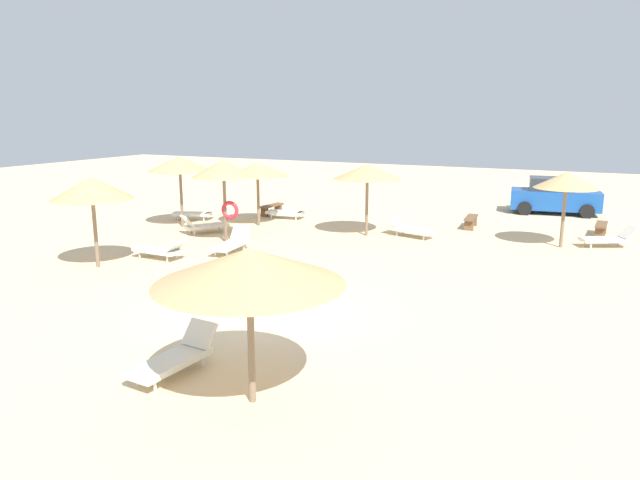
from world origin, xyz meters
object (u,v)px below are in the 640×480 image
at_px(parasol_0, 224,169).
at_px(bench_1, 601,227).
at_px(parasol_5, 258,170).
at_px(parasol_3, 567,180).
at_px(parasol_1, 367,172).
at_px(bench_2, 271,208).
at_px(parasol_6, 92,188).
at_px(lounger_3, 609,238).
at_px(lounger_0, 232,243).
at_px(bench_0, 471,220).
at_px(lounger_4, 176,357).
at_px(lounger_7, 204,225).
at_px(lounger_6, 161,250).
at_px(parked_car, 554,196).
at_px(parasol_2, 180,164).
at_px(lounger_2, 195,213).
at_px(lounger_5, 288,212).
at_px(lounger_1, 410,229).
at_px(parasol_4, 249,267).

relative_size(parasol_0, bench_1, 2.03).
bearing_deg(parasol_5, parasol_3, 5.52).
height_order(parasol_1, bench_2, parasol_1).
bearing_deg(bench_2, parasol_6, -90.81).
bearing_deg(parasol_1, lounger_3, 12.17).
relative_size(lounger_0, bench_0, 1.24).
bearing_deg(lounger_4, lounger_0, 117.88).
xyz_separation_m(parasol_6, lounger_4, (7.18, -5.03, -2.15)).
distance_m(lounger_4, lounger_7, 12.98).
relative_size(parasol_6, lounger_6, 1.48).
distance_m(bench_1, bench_2, 14.13).
bearing_deg(parasol_3, lounger_0, -150.68).
relative_size(parasol_6, parked_car, 0.68).
relative_size(parasol_1, parasol_2, 0.94).
bearing_deg(parasol_5, parked_car, 37.86).
xyz_separation_m(lounger_2, lounger_3, (16.76, 2.07, 0.01)).
relative_size(parasol_6, lounger_0, 1.49).
bearing_deg(parked_car, parasol_2, -143.50).
height_order(parasol_1, parasol_6, parasol_6).
bearing_deg(bench_1, parasol_2, -160.73).
bearing_deg(bench_1, lounger_5, -171.00).
relative_size(parasol_3, lounger_1, 1.35).
height_order(lounger_1, lounger_4, lounger_4).
height_order(lounger_1, bench_1, lounger_1).
height_order(parasol_0, bench_2, parasol_0).
distance_m(lounger_4, lounger_6, 9.01).
xyz_separation_m(lounger_3, bench_0, (-5.20, 1.43, 0.02)).
bearing_deg(parasol_6, bench_2, 89.19).
relative_size(parasol_6, lounger_4, 1.49).
relative_size(parasol_1, parasol_5, 1.04).
xyz_separation_m(lounger_4, bench_1, (7.02, 17.05, 0.02)).
height_order(parasol_1, bench_1, parasol_1).
height_order(bench_1, parked_car, parked_car).
relative_size(parasol_4, lounger_7, 1.65).
relative_size(parasol_1, lounger_4, 1.47).
relative_size(parasol_0, parasol_5, 1.15).
xyz_separation_m(parasol_1, lounger_2, (-8.16, -0.21, -2.19)).
relative_size(parasol_5, lounger_3, 1.37).
distance_m(parasol_6, bench_0, 14.84).
bearing_deg(lounger_1, bench_2, 165.33).
relative_size(lounger_2, bench_0, 1.32).
xyz_separation_m(parasol_4, lounger_2, (-11.32, 13.23, -2.03)).
height_order(bench_0, bench_1, same).
xyz_separation_m(parasol_1, parked_car, (6.22, 8.60, -1.68)).
bearing_deg(parasol_3, parasol_1, -171.06).
bearing_deg(parasol_2, parasol_3, 10.71).
relative_size(lounger_0, lounger_1, 0.94).
bearing_deg(bench_1, parasol_4, -106.55).
height_order(parasol_4, lounger_7, parasol_4).
bearing_deg(lounger_2, parasol_1, 1.50).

